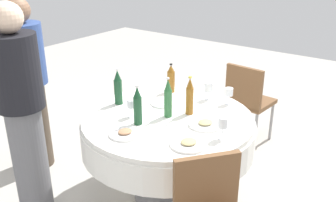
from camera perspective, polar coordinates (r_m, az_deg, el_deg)
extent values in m
plane|color=#B7B2A8|center=(3.29, 0.00, -14.10)|extent=(10.00, 10.00, 0.00)
cylinder|color=white|center=(2.92, 0.00, -2.69)|extent=(1.33, 1.33, 0.04)
cylinder|color=white|center=(2.97, 0.00, -4.95)|extent=(1.36, 1.36, 0.22)
cylinder|color=slate|center=(3.15, 0.00, -10.60)|extent=(0.14, 0.14, 0.48)
cylinder|color=slate|center=(3.28, 0.00, -13.89)|extent=(0.56, 0.56, 0.03)
cylinder|color=#8C5619|center=(2.91, 3.29, 0.00)|extent=(0.06, 0.06, 0.21)
cone|color=#8C5619|center=(2.86, 3.36, 2.73)|extent=(0.05, 0.05, 0.08)
cylinder|color=gold|center=(2.84, 3.38, 3.61)|extent=(0.03, 0.03, 0.01)
cylinder|color=#8C5619|center=(3.36, 0.45, 2.94)|extent=(0.07, 0.07, 0.19)
cone|color=#8C5619|center=(3.32, 0.46, 4.98)|extent=(0.06, 0.06, 0.06)
cylinder|color=black|center=(3.31, 0.46, 5.59)|extent=(0.02, 0.02, 0.01)
cylinder|color=#2D6B38|center=(2.86, 0.02, -0.39)|extent=(0.06, 0.06, 0.22)
cone|color=#2D6B38|center=(2.81, 0.02, 2.47)|extent=(0.06, 0.06, 0.09)
cylinder|color=silver|center=(2.79, 0.02, 3.44)|extent=(0.02, 0.02, 0.01)
cylinder|color=#194728|center=(3.12, -7.55, 1.35)|extent=(0.07, 0.07, 0.21)
cone|color=#194728|center=(3.07, -7.69, 3.91)|extent=(0.06, 0.06, 0.09)
cylinder|color=silver|center=(3.06, -7.74, 4.80)|extent=(0.03, 0.03, 0.01)
cylinder|color=#194728|center=(2.75, -4.61, -1.48)|extent=(0.06, 0.06, 0.21)
cone|color=#194728|center=(2.70, -4.70, 1.37)|extent=(0.06, 0.06, 0.08)
cylinder|color=silver|center=(2.68, -4.74, 2.31)|extent=(0.03, 0.03, 0.01)
cylinder|color=white|center=(2.61, 8.19, -5.64)|extent=(0.06, 0.06, 0.00)
cylinder|color=white|center=(2.59, 8.24, -4.79)|extent=(0.01, 0.01, 0.08)
cylinder|color=white|center=(2.55, 8.34, -3.25)|extent=(0.07, 0.07, 0.07)
cylinder|color=white|center=(3.24, 6.09, 0.30)|extent=(0.06, 0.06, 0.00)
cylinder|color=white|center=(3.23, 6.11, 0.90)|extent=(0.01, 0.01, 0.07)
cylinder|color=white|center=(3.20, 6.17, 2.11)|extent=(0.07, 0.07, 0.08)
cylinder|color=white|center=(3.17, 9.13, -0.41)|extent=(0.06, 0.06, 0.00)
cylinder|color=white|center=(3.16, 9.18, 0.23)|extent=(0.01, 0.01, 0.07)
cylinder|color=white|center=(3.13, 9.25, 1.40)|extent=(0.07, 0.07, 0.07)
cylinder|color=white|center=(2.92, -5.58, -2.33)|extent=(0.06, 0.06, 0.00)
cylinder|color=white|center=(2.90, -5.61, -1.64)|extent=(0.01, 0.01, 0.07)
cylinder|color=white|center=(2.87, -5.66, -0.40)|extent=(0.06, 0.06, 0.06)
cylinder|color=white|center=(3.12, -0.76, -0.33)|extent=(0.21, 0.21, 0.02)
cylinder|color=white|center=(2.50, 3.15, -6.55)|extent=(0.25, 0.25, 0.02)
ellipsoid|color=tan|center=(2.50, 3.16, -6.18)|extent=(0.11, 0.10, 0.02)
cylinder|color=white|center=(2.65, -6.51, -4.96)|extent=(0.23, 0.23, 0.02)
ellipsoid|color=tan|center=(2.64, -6.53, -4.62)|extent=(0.10, 0.09, 0.02)
cylinder|color=white|center=(2.77, 5.68, -3.57)|extent=(0.25, 0.25, 0.02)
ellipsoid|color=tan|center=(2.77, 5.70, -3.24)|extent=(0.11, 0.10, 0.02)
cube|color=silver|center=(2.73, 0.20, -4.01)|extent=(0.12, 0.16, 0.00)
cube|color=silver|center=(2.80, -10.33, -3.67)|extent=(0.18, 0.06, 0.00)
cube|color=silver|center=(3.00, -8.51, -1.70)|extent=(0.18, 0.05, 0.00)
cylinder|color=#4C3F33|center=(3.72, -19.54, -3.44)|extent=(0.26, 0.26, 0.83)
cylinder|color=#334C8C|center=(3.49, -20.99, 6.66)|extent=(0.34, 0.34, 0.53)
sphere|color=#8C664C|center=(3.42, -21.88, 12.65)|extent=(0.21, 0.21, 0.21)
cylinder|color=slate|center=(3.10, -20.18, -8.41)|extent=(0.26, 0.26, 0.88)
cylinder|color=black|center=(2.82, -22.10, 4.10)|extent=(0.34, 0.34, 0.54)
sphere|color=beige|center=(2.73, -23.27, 11.58)|extent=(0.22, 0.22, 0.22)
cube|color=brown|center=(2.26, 5.84, -12.83)|extent=(0.34, 0.28, 0.42)
cube|color=brown|center=(4.02, 12.49, -0.10)|extent=(0.44, 0.44, 0.04)
cube|color=brown|center=(3.80, 11.41, 2.04)|extent=(0.08, 0.40, 0.42)
cylinder|color=gray|center=(4.18, 15.40, -3.00)|extent=(0.03, 0.03, 0.43)
cylinder|color=gray|center=(4.32, 11.41, -1.75)|extent=(0.03, 0.03, 0.43)
cylinder|color=gray|center=(3.91, 13.12, -4.66)|extent=(0.03, 0.03, 0.43)
cylinder|color=gray|center=(4.06, 8.94, -3.25)|extent=(0.03, 0.03, 0.43)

